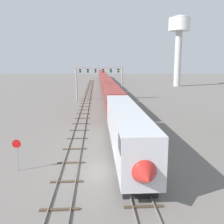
{
  "coord_description": "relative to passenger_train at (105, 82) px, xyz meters",
  "views": [
    {
      "loc": [
        -1.02,
        -21.45,
        9.43
      ],
      "look_at": [
        1.0,
        12.0,
        3.0
      ],
      "focal_mm": 41.46,
      "sensor_mm": 36.0,
      "label": 1
    }
  ],
  "objects": [
    {
      "name": "stop_sign",
      "position": [
        -10.0,
        -72.04,
        -0.74
      ],
      "size": [
        0.76,
        0.08,
        2.88
      ],
      "color": "gray",
      "rests_on": "ground"
    },
    {
      "name": "signal_gantry",
      "position": [
        -2.25,
        -28.59,
        3.79
      ],
      "size": [
        12.1,
        0.49,
        8.71
      ],
      "color": "#999BA0",
      "rests_on": "ground"
    },
    {
      "name": "ground_plane",
      "position": [
        -2.0,
        -72.52,
        -2.61
      ],
      "size": [
        400.0,
        400.0,
        0.0
      ],
      "primitive_type": "plane",
      "color": "slate"
    },
    {
      "name": "track_near",
      "position": [
        -5.5,
        -32.52,
        -2.55
      ],
      "size": [
        2.6,
        160.0,
        0.16
      ],
      "color": "slate",
      "rests_on": "ground"
    },
    {
      "name": "track_main",
      "position": [
        0.0,
        -12.52,
        -2.55
      ],
      "size": [
        2.6,
        200.0,
        0.16
      ],
      "color": "slate",
      "rests_on": "ground"
    },
    {
      "name": "passenger_train",
      "position": [
        0.0,
        0.0,
        0.0
      ],
      "size": [
        3.04,
        157.31,
        4.8
      ],
      "color": "silver",
      "rests_on": "ground"
    },
    {
      "name": "water_tower",
      "position": [
        29.38,
        8.85,
        18.34
      ],
      "size": [
        8.43,
        8.43,
        27.53
      ],
      "color": "beige",
      "rests_on": "ground"
    }
  ]
}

